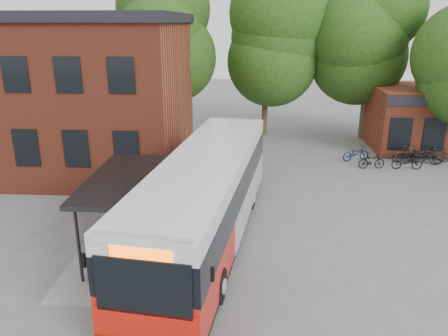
# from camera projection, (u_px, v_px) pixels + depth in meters

# --- Properties ---
(ground) EXTENTS (100.00, 100.00, 0.00)m
(ground) POSITION_uv_depth(u_px,v_px,m) (251.00, 240.00, 16.96)
(ground) COLOR slate
(station_building) EXTENTS (18.40, 10.40, 8.50)m
(station_building) POSITION_uv_depth(u_px,v_px,m) (24.00, 92.00, 24.84)
(station_building) COLOR brown
(station_building) RESTS_ON ground
(bus_shelter) EXTENTS (3.60, 7.00, 2.90)m
(bus_shelter) POSITION_uv_depth(u_px,v_px,m) (127.00, 213.00, 15.80)
(bus_shelter) COLOR #28282B
(bus_shelter) RESTS_ON ground
(bike_rail) EXTENTS (5.20, 0.10, 0.38)m
(bike_rail) POSITION_uv_depth(u_px,v_px,m) (407.00, 161.00, 25.84)
(bike_rail) COLOR #28282B
(bike_rail) RESTS_ON ground
(tree_0) EXTENTS (7.92, 7.92, 11.00)m
(tree_0) POSITION_uv_depth(u_px,v_px,m) (167.00, 60.00, 30.67)
(tree_0) COLOR #1E4211
(tree_0) RESTS_ON ground
(tree_1) EXTENTS (7.92, 7.92, 10.40)m
(tree_1) POSITION_uv_depth(u_px,v_px,m) (266.00, 63.00, 31.33)
(tree_1) COLOR #1E4211
(tree_1) RESTS_ON ground
(tree_2) EXTENTS (7.92, 7.92, 11.00)m
(tree_2) POSITION_uv_depth(u_px,v_px,m) (369.00, 61.00, 29.90)
(tree_2) COLOR #1E4211
(tree_2) RESTS_ON ground
(city_bus) EXTENTS (4.61, 13.61, 3.39)m
(city_bus) POSITION_uv_depth(u_px,v_px,m) (207.00, 199.00, 16.47)
(city_bus) COLOR red
(city_bus) RESTS_ON ground
(bicycle_0) EXTENTS (1.85, 1.18, 0.92)m
(bicycle_0) POSITION_uv_depth(u_px,v_px,m) (356.00, 153.00, 26.45)
(bicycle_0) COLOR #07104B
(bicycle_0) RESTS_ON ground
(bicycle_1) EXTENTS (1.57, 0.60, 0.92)m
(bicycle_1) POSITION_uv_depth(u_px,v_px,m) (372.00, 161.00, 24.98)
(bicycle_1) COLOR black
(bicycle_1) RESTS_ON ground
(bicycle_2) EXTENTS (1.71, 0.61, 0.90)m
(bicycle_2) POSITION_uv_depth(u_px,v_px,m) (407.00, 162.00, 24.89)
(bicycle_2) COLOR black
(bicycle_2) RESTS_ON ground
(bicycle_3) EXTENTS (1.81, 0.90, 1.05)m
(bicycle_3) POSITION_uv_depth(u_px,v_px,m) (408.00, 154.00, 26.18)
(bicycle_3) COLOR #282520
(bicycle_3) RESTS_ON ground
(bicycle_4) EXTENTS (1.63, 0.68, 0.84)m
(bicycle_4) POSITION_uv_depth(u_px,v_px,m) (406.00, 156.00, 26.01)
(bicycle_4) COLOR black
(bicycle_4) RESTS_ON ground
(bicycle_5) EXTENTS (1.58, 0.97, 0.92)m
(bicycle_5) POSITION_uv_depth(u_px,v_px,m) (430.00, 156.00, 26.00)
(bicycle_5) COLOR black
(bicycle_5) RESTS_ON ground
(bicycle_6) EXTENTS (2.01, 1.28, 1.00)m
(bicycle_6) POSITION_uv_depth(u_px,v_px,m) (424.00, 156.00, 25.87)
(bicycle_6) COLOR black
(bicycle_6) RESTS_ON ground
(bicycle_7) EXTENTS (1.57, 0.91, 0.91)m
(bicycle_7) POSITION_uv_depth(u_px,v_px,m) (437.00, 154.00, 26.35)
(bicycle_7) COLOR black
(bicycle_7) RESTS_ON ground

